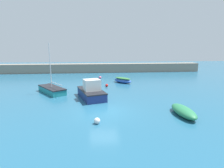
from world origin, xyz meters
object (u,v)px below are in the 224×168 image
object	(u,v)px
mooring_buoy_red	(107,85)
sailboat_tall_mast	(52,90)
motorboat_with_cabin	(91,92)
mooring_buoy_white	(97,121)
mooring_buoy_pink	(100,77)
rowboat_with_red_cover	(123,80)
rowboat_blue_near	(183,111)

from	to	relation	value
mooring_buoy_red	sailboat_tall_mast	bearing A→B (deg)	-157.91
motorboat_with_cabin	mooring_buoy_white	world-z (taller)	motorboat_with_cabin
sailboat_tall_mast	mooring_buoy_pink	size ratio (longest dim) A/B	12.00
sailboat_tall_mast	rowboat_with_red_cover	size ratio (longest dim) A/B	1.79
rowboat_with_red_cover	mooring_buoy_pink	distance (m)	5.35
mooring_buoy_pink	rowboat_blue_near	bearing A→B (deg)	-71.69
motorboat_with_cabin	mooring_buoy_red	size ratio (longest dim) A/B	12.39
sailboat_tall_mast	rowboat_blue_near	distance (m)	15.12
mooring_buoy_pink	sailboat_tall_mast	bearing A→B (deg)	-122.70
motorboat_with_cabin	mooring_buoy_pink	distance (m)	12.65
mooring_buoy_red	mooring_buoy_pink	bearing A→B (deg)	95.76
mooring_buoy_red	mooring_buoy_pink	distance (m)	6.95
mooring_buoy_white	motorboat_with_cabin	bearing A→B (deg)	94.00
motorboat_with_cabin	mooring_buoy_pink	xyz separation A→B (m)	(1.39, 12.56, -0.47)
sailboat_tall_mast	mooring_buoy_red	world-z (taller)	sailboat_tall_mast
sailboat_tall_mast	rowboat_with_red_cover	bearing A→B (deg)	-95.10
sailboat_tall_mast	mooring_buoy_white	distance (m)	11.03
sailboat_tall_mast	mooring_buoy_pink	xyz separation A→B (m)	(6.25, 9.73, -0.16)
mooring_buoy_pink	mooring_buoy_red	bearing A→B (deg)	-84.24
rowboat_with_red_cover	mooring_buoy_red	xyz separation A→B (m)	(-2.77, -2.84, -0.22)
rowboat_with_red_cover	mooring_buoy_red	bearing A→B (deg)	95.46
motorboat_with_cabin	mooring_buoy_pink	size ratio (longest dim) A/B	10.25
mooring_buoy_white	mooring_buoy_red	bearing A→B (deg)	82.65
motorboat_with_cabin	mooring_buoy_red	bearing A→B (deg)	-36.58
sailboat_tall_mast	mooring_buoy_white	bearing A→B (deg)	173.65
rowboat_with_red_cover	motorboat_with_cabin	size ratio (longest dim) A/B	0.65
sailboat_tall_mast	mooring_buoy_pink	distance (m)	11.57
motorboat_with_cabin	rowboat_with_red_cover	bearing A→B (deg)	-46.09
rowboat_with_red_cover	mooring_buoy_red	size ratio (longest dim) A/B	8.12
sailboat_tall_mast	mooring_buoy_pink	bearing A→B (deg)	-68.01
rowboat_with_red_cover	mooring_buoy_white	xyz separation A→B (m)	(-4.38, -15.31, -0.20)
sailboat_tall_mast	motorboat_with_cabin	world-z (taller)	sailboat_tall_mast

